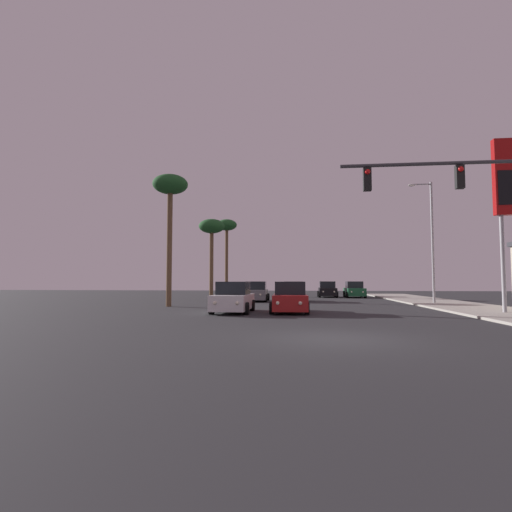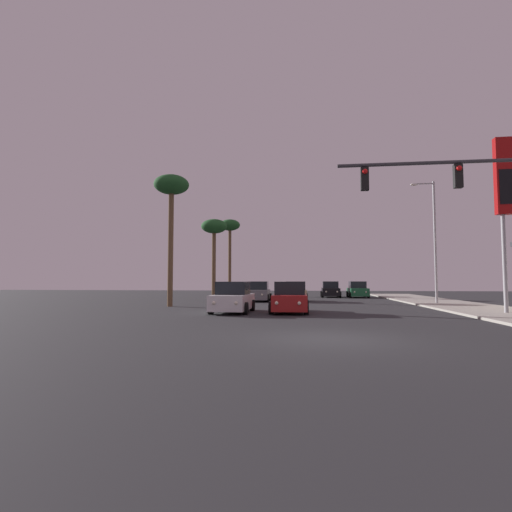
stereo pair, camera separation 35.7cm
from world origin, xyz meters
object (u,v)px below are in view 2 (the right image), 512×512
(car_red, at_px, (290,299))
(traffic_light_mast, at_px, (471,201))
(street_lamp, at_px, (433,235))
(car_black, at_px, (330,290))
(car_tan, at_px, (296,292))
(palm_tree_mid, at_px, (214,230))
(car_white, at_px, (233,298))
(car_green, at_px, (358,290))
(palm_tree_near, at_px, (171,192))
(palm_tree_far, at_px, (230,229))
(car_grey, at_px, (258,292))

(car_red, bearing_deg, traffic_light_mast, 137.09)
(street_lamp, bearing_deg, car_black, 117.74)
(car_tan, bearing_deg, traffic_light_mast, 109.52)
(traffic_light_mast, relative_size, palm_tree_mid, 0.93)
(car_tan, xyz_separation_m, traffic_light_mast, (7.09, -18.32, 3.95))
(car_white, distance_m, car_green, 23.40)
(traffic_light_mast, bearing_deg, car_green, 91.78)
(car_tan, bearing_deg, car_green, -126.39)
(car_tan, distance_m, palm_tree_near, 13.42)
(car_white, relative_size, street_lamp, 0.48)
(street_lamp, relative_size, palm_tree_far, 1.00)
(car_red, distance_m, street_lamp, 14.15)
(palm_tree_mid, xyz_separation_m, palm_tree_far, (-0.44, 10.00, 1.37))
(traffic_light_mast, height_order, street_lamp, street_lamp)
(car_green, height_order, car_grey, same)
(car_black, relative_size, palm_tree_mid, 0.58)
(car_green, bearing_deg, car_grey, 43.71)
(palm_tree_near, bearing_deg, car_black, 56.07)
(car_red, height_order, traffic_light_mast, traffic_light_mast)
(palm_tree_mid, bearing_deg, palm_tree_near, -93.78)
(car_green, height_order, palm_tree_far, palm_tree_far)
(street_lamp, bearing_deg, palm_tree_mid, 162.96)
(car_tan, height_order, car_green, same)
(palm_tree_far, bearing_deg, palm_tree_mid, -87.45)
(car_black, distance_m, palm_tree_mid, 14.47)
(car_green, bearing_deg, street_lamp, 107.29)
(car_black, xyz_separation_m, palm_tree_near, (-11.71, -17.41, 7.06))
(palm_tree_mid, height_order, palm_tree_near, palm_tree_near)
(car_white, height_order, palm_tree_mid, palm_tree_mid)
(car_green, relative_size, car_black, 1.00)
(palm_tree_near, bearing_deg, street_lamp, 13.81)
(traffic_light_mast, bearing_deg, palm_tree_far, 116.42)
(street_lamp, height_order, palm_tree_far, street_lamp)
(car_grey, bearing_deg, car_white, 88.63)
(car_black, relative_size, palm_tree_far, 0.48)
(car_green, distance_m, palm_tree_near, 23.33)
(car_red, distance_m, car_grey, 12.34)
(traffic_light_mast, distance_m, street_lamp, 15.31)
(car_tan, distance_m, car_red, 12.12)
(car_green, relative_size, traffic_light_mast, 0.62)
(palm_tree_mid, bearing_deg, palm_tree_far, 92.55)
(car_green, bearing_deg, car_tan, 54.61)
(car_grey, xyz_separation_m, palm_tree_near, (-5.09, -7.69, 7.06))
(car_white, bearing_deg, palm_tree_far, -77.90)
(car_tan, height_order, car_grey, same)
(palm_tree_mid, bearing_deg, street_lamp, -17.04)
(street_lamp, xyz_separation_m, palm_tree_near, (-18.47, -4.54, 2.71))
(car_red, xyz_separation_m, palm_tree_mid, (-7.60, 14.23, 5.70))
(street_lamp, bearing_deg, car_tan, 161.88)
(car_grey, relative_size, palm_tree_mid, 0.58)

